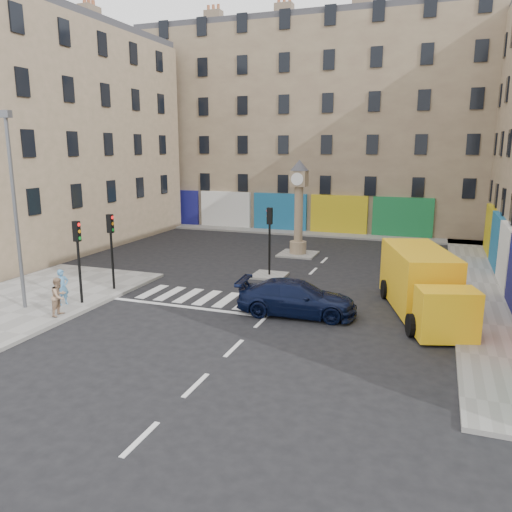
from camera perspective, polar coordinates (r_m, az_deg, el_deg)
The scene contains 16 objects.
ground at distance 19.75m, azimuth -0.31°, elevation -8.39°, with size 120.00×120.00×0.00m, color black.
sidewalk_right at distance 28.29m, azimuth 23.97°, elevation -2.91°, with size 2.60×30.00×0.15m, color gray.
sidewalk_far at distance 41.46m, azimuth 5.11°, elevation 2.67°, with size 32.00×2.40×0.15m, color gray.
island_near at distance 27.57m, azimuth 1.53°, elevation -2.23°, with size 1.80×1.80×0.12m, color gray.
island_far at distance 33.17m, azimuth 4.81°, elevation 0.22°, with size 2.40×2.40×0.12m, color gray.
building_far at distance 46.54m, azimuth 7.21°, elevation 14.09°, with size 32.00×10.00×17.00m, color gray.
building_left at distance 38.80m, azimuth -21.48°, elevation 12.25°, with size 8.00×20.00×15.00m, color #9E8367.
traffic_light_left_near at distance 23.29m, azimuth -19.68°, elevation 0.79°, with size 0.28×0.22×3.70m.
traffic_light_left_far at distance 25.15m, azimuth -16.23°, elevation 1.83°, with size 0.28×0.22×3.70m.
traffic_light_island at distance 27.05m, azimuth 1.56°, elevation 2.96°, with size 0.28×0.22×3.70m.
lamp_post at distance 23.25m, azimuth -25.90°, elevation 5.67°, with size 0.50×0.25×8.30m.
clock_pillar at distance 32.62m, azimuth 4.91°, elevation 6.22°, with size 1.20×1.20×6.10m.
navy_sedan at distance 21.29m, azimuth 4.68°, elevation -4.80°, with size 2.06×5.06×1.47m, color black.
yellow_van at distance 22.42m, azimuth 18.48°, elevation -2.98°, with size 4.20×7.62×2.66m.
pedestrian_blue at distance 23.65m, azimuth -21.26°, elevation -3.33°, with size 0.58×0.38×1.60m, color #518AB9.
pedestrian_tan at distance 22.21m, azimuth -21.58°, elevation -4.32°, with size 0.79×0.61×1.62m, color tan.
Camera 1 is at (6.39, -17.34, 6.99)m, focal length 35.00 mm.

